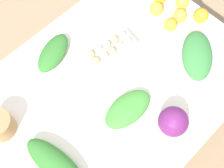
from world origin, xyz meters
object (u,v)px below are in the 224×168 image
greens_bunch_beet_tops (197,55)px  greens_bunch_dandelion (128,109)px  orange_1 (201,16)px  greens_bunch_chard (53,53)px  orange_2 (182,2)px  greens_bunch_kale (55,164)px  egg_carton (109,51)px  orange_5 (180,16)px  orange_0 (170,25)px  orange_4 (156,9)px  cabbage_purple (173,122)px

greens_bunch_beet_tops → greens_bunch_dandelion: 0.47m
greens_bunch_beet_tops → orange_1: 0.26m
greens_bunch_chard → orange_2: (0.73, -0.27, 0.01)m
greens_bunch_kale → orange_1: greens_bunch_kale is taller
orange_1 → orange_2: orange_1 is taller
egg_carton → greens_bunch_beet_tops: egg_carton is taller
orange_1 → greens_bunch_chard: bearing=151.4°
greens_bunch_kale → orange_5: size_ratio=4.26×
egg_carton → orange_1: bearing=-11.8°
greens_bunch_dandelion → orange_2: (0.68, 0.23, 0.01)m
orange_2 → greens_bunch_beet_tops: bearing=-128.1°
greens_bunch_chard → orange_2: 0.78m
orange_2 → orange_5: same height
orange_0 → orange_4: 0.13m
greens_bunch_chard → orange_0: 0.65m
egg_carton → orange_1: (0.52, -0.20, -0.00)m
orange_0 → greens_bunch_chard: bearing=150.7°
egg_carton → greens_bunch_kale: bearing=-147.8°
orange_5 → orange_2: bearing=32.2°
cabbage_purple → greens_bunch_kale: (-0.51, 0.24, -0.03)m
greens_bunch_chard → orange_5: 0.72m
cabbage_purple → greens_bunch_dandelion: cabbage_purple is taller
orange_0 → greens_bunch_beet_tops: bearing=-103.3°
greens_bunch_kale → greens_bunch_chard: greens_bunch_kale is taller
greens_bunch_beet_tops → orange_2: (0.22, 0.28, -0.01)m
greens_bunch_beet_tops → orange_4: size_ratio=3.66×
egg_carton → cabbage_purple: bearing=-89.0°
egg_carton → greens_bunch_kale: egg_carton is taller
egg_carton → orange_5: (0.44, -0.11, -0.00)m
greens_bunch_kale → greens_bunch_chard: size_ratio=1.35×
greens_bunch_chard → orange_4: 0.62m
greens_bunch_beet_tops → greens_bunch_kale: bearing=173.9°
greens_bunch_kale → greens_bunch_chard: (0.36, 0.45, -0.01)m
orange_5 → greens_bunch_beet_tops: bearing=-121.1°
greens_bunch_beet_tops → orange_0: size_ratio=3.97×
greens_bunch_chard → orange_0: (0.57, -0.32, 0.00)m
greens_bunch_beet_tops → orange_1: (0.22, 0.14, -0.00)m
greens_bunch_dandelion → greens_bunch_chard: bearing=95.9°
greens_bunch_dandelion → orange_1: orange_1 is taller
cabbage_purple → orange_4: bearing=48.0°
greens_bunch_kale → orange_4: (0.95, 0.25, -0.00)m
greens_bunch_chard → orange_4: orange_4 is taller
greens_bunch_beet_tops → orange_4: bearing=77.6°
cabbage_purple → egg_carton: (0.07, 0.49, -0.03)m
orange_1 → orange_0: bearing=153.7°
egg_carton → greens_bunch_dandelion: (-0.16, -0.29, -0.01)m
orange_2 → greens_bunch_dandelion: bearing=-161.6°
greens_bunch_beet_tops → orange_2: size_ratio=3.75×
cabbage_purple → orange_5: 0.63m
orange_2 → orange_4: size_ratio=0.98×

